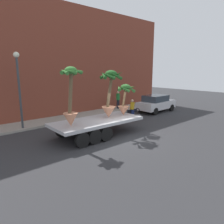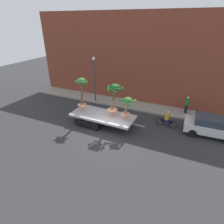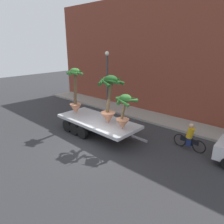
% 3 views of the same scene
% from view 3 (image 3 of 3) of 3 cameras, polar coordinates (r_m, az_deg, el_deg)
% --- Properties ---
extents(ground_plane, '(60.00, 60.00, 0.00)m').
position_cam_3_polar(ground_plane, '(11.85, -4.78, -9.22)').
color(ground_plane, '#2D2D30').
extents(sidewalk, '(24.00, 2.20, 0.15)m').
position_cam_3_polar(sidewalk, '(16.24, 11.03, -1.38)').
color(sidewalk, gray).
rests_on(sidewalk, ground).
extents(building_facade, '(24.00, 1.20, 9.19)m').
position_cam_3_polar(building_facade, '(16.82, 15.13, 14.81)').
color(building_facade, brown).
rests_on(building_facade, ground).
extents(flatbed_trailer, '(6.52, 2.47, 0.98)m').
position_cam_3_polar(flatbed_trailer, '(13.09, -4.83, -2.80)').
color(flatbed_trailer, '#B7BABF').
rests_on(flatbed_trailer, ground).
extents(potted_palm_rear, '(1.29, 1.27, 2.02)m').
position_cam_3_polar(potted_palm_rear, '(11.04, 3.35, 0.08)').
color(potted_palm_rear, tan).
rests_on(potted_palm_rear, flatbed_trailer).
extents(potted_palm_middle, '(1.09, 1.16, 3.10)m').
position_cam_3_polar(potted_palm_middle, '(13.65, -10.26, 5.28)').
color(potted_palm_middle, tan).
rests_on(potted_palm_middle, flatbed_trailer).
extents(potted_palm_front, '(1.45, 1.38, 2.90)m').
position_cam_3_polar(potted_palm_front, '(11.73, -0.72, 3.48)').
color(potted_palm_front, tan).
rests_on(potted_palm_front, flatbed_trailer).
extents(cyclist, '(1.84, 0.37, 1.54)m').
position_cam_3_polar(cyclist, '(11.88, 21.00, -6.81)').
color(cyclist, black).
rests_on(cyclist, ground).
extents(street_lamp, '(0.36, 0.36, 4.83)m').
position_cam_3_polar(street_lamp, '(17.21, -1.32, 10.91)').
color(street_lamp, '#383D42').
rests_on(street_lamp, sidewalk).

